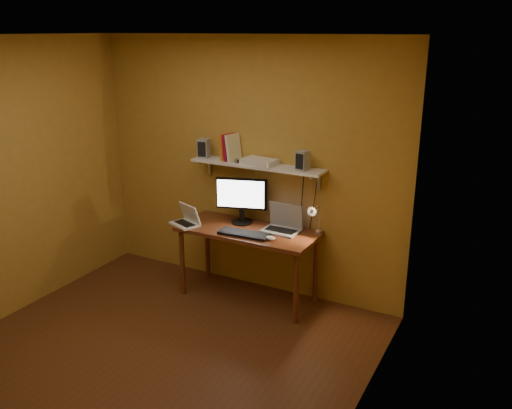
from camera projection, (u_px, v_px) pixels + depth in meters
The scene contains 14 objects.
room at pixel (148, 211), 4.20m from camera, with size 3.44×3.24×2.64m.
desk at pixel (248, 237), 5.39m from camera, with size 1.40×0.60×0.75m.
wall_shelf at pixel (257, 166), 5.34m from camera, with size 1.40×0.25×0.21m.
monitor at pixel (242, 198), 5.47m from camera, with size 0.51×0.28×0.47m.
laptop at pixel (283, 224), 5.32m from camera, with size 0.36×0.27×0.27m.
netbook at pixel (187, 219), 5.48m from camera, with size 0.34×0.30×0.21m.
keyboard at pixel (244, 234), 5.21m from camera, with size 0.50×0.17×0.03m, color black.
mouse at pixel (271, 238), 5.09m from camera, with size 0.10×0.07×0.04m, color white.
desk_lamp at pixel (315, 216), 5.12m from camera, with size 0.09×0.23×0.38m.
speaker_left at pixel (204, 148), 5.57m from camera, with size 0.11×0.11×0.20m, color gray.
speaker_right at pixel (303, 160), 5.08m from camera, with size 0.10×0.10×0.19m, color gray.
books at pixel (230, 147), 5.45m from camera, with size 0.17×0.19×0.27m.
shelf_camera at pixel (239, 161), 5.33m from camera, with size 0.10×0.05×0.06m.
router at pixel (259, 162), 5.30m from camera, with size 0.33×0.22×0.06m, color white.
Camera 1 is at (2.60, -3.13, 2.65)m, focal length 38.00 mm.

